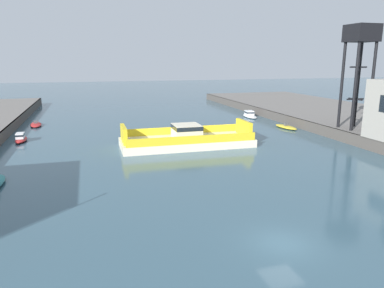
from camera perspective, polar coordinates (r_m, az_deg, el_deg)
The scene contains 7 objects.
ground_plane at distance 25.92m, azimuth 14.01°, elevation -14.94°, with size 400.00×400.00×0.00m, color #385666.
chain_ferry at distance 51.78m, azimuth -0.85°, elevation 0.75°, with size 18.68×7.28×3.30m.
moored_boat_near_left at distance 74.02m, azimuth -23.33°, elevation 2.83°, with size 2.55×6.08×1.01m.
moored_boat_near_right at distance 60.60m, azimuth -25.32°, elevation 0.83°, with size 1.55×4.94×1.38m.
moored_boat_mid_left at distance 79.80m, azimuth 9.04°, elevation 4.58°, with size 2.87×6.42×1.36m.
moored_boat_far_left at distance 67.91m, azimuth 14.55°, elevation 2.63°, with size 2.55×5.86×0.97m.
crane_tower at distance 60.68m, azimuth 24.98°, elevation 13.92°, with size 3.85×3.85×15.42m.
Camera 1 is at (-11.97, -19.63, 11.98)m, focal length 33.94 mm.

